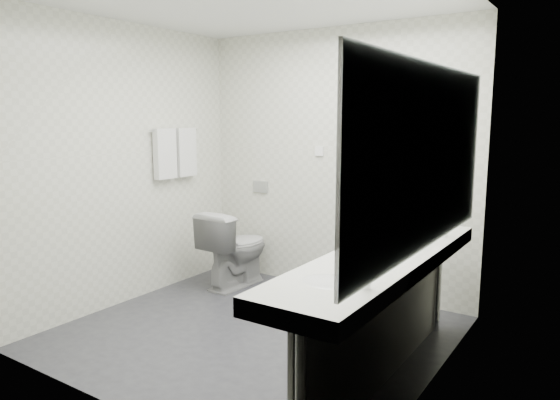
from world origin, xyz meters
The scene contains 30 objects.
floor centered at (0.00, 0.00, 0.00)m, with size 2.80×2.80×0.00m, color #2E2E34.
ceiling centered at (0.00, 0.00, 2.50)m, with size 2.80×2.80×0.00m, color white.
wall_back centered at (0.00, 1.30, 1.25)m, with size 2.80×2.80×0.00m, color silver.
wall_front centered at (0.00, -1.30, 1.25)m, with size 2.80×2.80×0.00m, color silver.
wall_left centered at (-1.40, 0.00, 1.25)m, with size 2.60×2.60×0.00m, color silver.
wall_right centered at (1.40, 0.00, 1.25)m, with size 2.60×2.60×0.00m, color silver.
vanity_counter centered at (1.12, -0.20, 0.80)m, with size 0.55×2.20×0.10m, color white.
vanity_panel centered at (1.15, -0.20, 0.38)m, with size 0.03×2.15×0.75m, color gray.
vanity_post_far centered at (1.18, 0.84, 0.38)m, with size 0.06×0.06×0.75m, color silver.
mirror centered at (1.39, -0.20, 1.45)m, with size 0.02×2.20×1.05m, color #B2BCC6.
basin_near centered at (1.12, -0.85, 0.83)m, with size 0.40×0.31×0.05m, color white.
basin_far centered at (1.12, 0.45, 0.83)m, with size 0.40×0.31×0.05m, color white.
faucet_near centered at (1.32, -0.85, 0.92)m, with size 0.04×0.04×0.15m, color silver.
faucet_far centered at (1.32, 0.45, 0.92)m, with size 0.04×0.04×0.15m, color silver.
soap_bottle_a centered at (1.19, -0.24, 0.90)m, with size 0.05×0.05×0.11m, color beige.
soap_bottle_b centered at (1.11, -0.12, 0.89)m, with size 0.07×0.07×0.09m, color beige.
glass_left centered at (1.25, 0.06, 0.90)m, with size 0.05×0.05×0.10m, color silver.
glass_right centered at (1.26, 0.21, 0.91)m, with size 0.06×0.06×0.12m, color silver.
toilet centered at (-0.84, 0.84, 0.39)m, with size 0.43×0.76×0.77m, color white.
flush_plate centered at (-0.85, 1.29, 0.95)m, with size 0.18×0.02×0.12m, color #B2B5BA.
pedal_bin centered at (-0.01, 0.71, 0.13)m, with size 0.19×0.19×0.26m, color #B2B5BA.
bin_lid centered at (-0.01, 0.71, 0.27)m, with size 0.19×0.19×0.01m, color #B2B5BA.
towel_rail centered at (-1.35, 0.55, 1.55)m, with size 0.02×0.02×0.62m, color silver.
towel_near centered at (-1.34, 0.41, 1.33)m, with size 0.07×0.24×0.48m, color white.
towel_far centered at (-1.34, 0.69, 1.33)m, with size 0.07×0.24×0.48m, color white.
dryer_cradle centered at (0.25, 1.27, 1.50)m, with size 0.10×0.04×0.14m, color gray.
dryer_barrel centered at (0.25, 1.20, 1.53)m, with size 0.08×0.08×0.14m, color gray.
dryer_cord centered at (0.25, 1.26, 1.25)m, with size 0.02×0.02×0.35m, color black.
switch_plate_a centered at (-0.15, 1.29, 1.35)m, with size 0.09×0.02×0.09m, color white.
switch_plate_b centered at (0.55, 1.29, 1.35)m, with size 0.09×0.02×0.09m, color white.
Camera 1 is at (2.30, -3.09, 1.68)m, focal length 33.17 mm.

